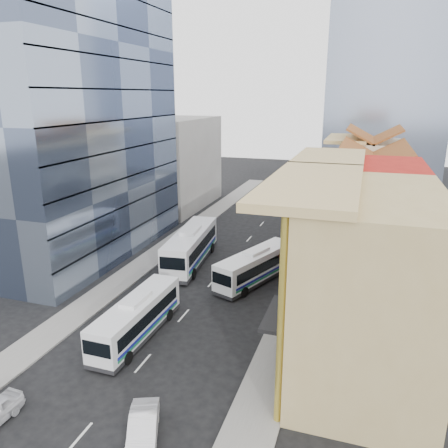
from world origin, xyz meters
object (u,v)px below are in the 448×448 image
(bus_left_near, at_px, (137,317))
(bus_left_far, at_px, (191,246))
(bus_right, at_px, (256,265))
(office_tower, at_px, (74,119))
(sedan_right, at_px, (143,428))
(shophouse_tan, at_px, (368,285))

(bus_left_near, xyz_separation_m, bus_left_far, (-1.81, 15.06, 0.36))
(bus_left_far, relative_size, bus_right, 1.18)
(bus_left_near, bearing_deg, office_tower, 135.90)
(sedan_right, bearing_deg, bus_left_far, 83.57)
(office_tower, distance_m, bus_left_far, 18.53)
(bus_left_far, distance_m, bus_right, 8.17)
(shophouse_tan, xyz_separation_m, bus_left_near, (-16.00, -1.03, -4.38))
(shophouse_tan, distance_m, sedan_right, 15.62)
(shophouse_tan, xyz_separation_m, sedan_right, (-10.69, -10.08, -5.31))
(bus_left_near, height_order, bus_left_far, bus_left_far)
(bus_right, bearing_deg, sedan_right, -70.59)
(office_tower, xyz_separation_m, sedan_right, (20.31, -24.08, -14.31))
(office_tower, bearing_deg, bus_left_far, 0.13)
(office_tower, height_order, bus_left_near, office_tower)
(shophouse_tan, height_order, bus_left_far, shophouse_tan)
(shophouse_tan, distance_m, bus_left_far, 23.03)
(bus_left_near, xyz_separation_m, sedan_right, (5.31, -9.05, -0.93))
(office_tower, xyz_separation_m, bus_right, (20.96, -2.47, -13.33))
(shophouse_tan, bearing_deg, office_tower, 155.70)
(office_tower, distance_m, sedan_right, 34.60)
(sedan_right, bearing_deg, bus_left_near, 97.51)
(bus_left_near, relative_size, bus_left_far, 0.82)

